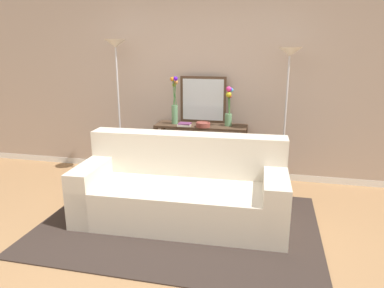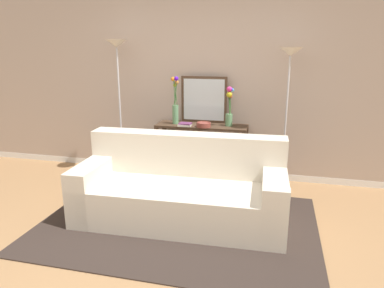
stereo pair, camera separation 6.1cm
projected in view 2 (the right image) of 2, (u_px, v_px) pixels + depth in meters
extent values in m
cube|color=#9E754C|center=(144.00, 253.00, 3.21)|extent=(16.00, 16.00, 0.02)
cube|color=white|center=(198.00, 169.00, 5.28)|extent=(12.00, 0.15, 0.09)
cube|color=#B29E8E|center=(199.00, 76.00, 4.92)|extent=(12.00, 0.14, 2.65)
cube|color=#332823|center=(178.00, 224.00, 3.71)|extent=(2.84, 1.96, 0.01)
cube|color=beige|center=(180.00, 202.00, 3.75)|extent=(2.20, 1.00, 0.42)
cube|color=beige|center=(187.00, 154.00, 3.95)|extent=(2.17, 0.34, 0.46)
cube|color=beige|center=(96.00, 187.00, 3.92)|extent=(0.27, 0.93, 0.60)
cube|color=beige|center=(274.00, 202.00, 3.54)|extent=(0.27, 0.93, 0.60)
cube|color=#473323|center=(202.00, 126.00, 4.76)|extent=(1.22, 0.39, 0.03)
cube|color=#473323|center=(201.00, 170.00, 4.93)|extent=(1.13, 0.33, 0.01)
cube|color=#473323|center=(157.00, 154.00, 4.84)|extent=(0.05, 0.05, 0.76)
cube|color=#473323|center=(243.00, 161.00, 4.57)|extent=(0.05, 0.05, 0.76)
cube|color=#473323|center=(165.00, 148.00, 5.16)|extent=(0.05, 0.05, 0.76)
cube|color=#473323|center=(246.00, 153.00, 4.89)|extent=(0.05, 0.05, 0.76)
cylinder|color=silver|center=(124.00, 175.00, 5.13)|extent=(0.26, 0.26, 0.02)
cylinder|color=silver|center=(120.00, 114.00, 4.90)|extent=(0.02, 0.02, 1.77)
cone|color=silver|center=(116.00, 43.00, 4.65)|extent=(0.28, 0.28, 0.10)
cylinder|color=silver|center=(281.00, 189.00, 4.62)|extent=(0.26, 0.26, 0.02)
cylinder|color=silver|center=(285.00, 125.00, 4.40)|extent=(0.02, 0.02, 1.67)
cone|color=silver|center=(291.00, 52.00, 4.17)|extent=(0.28, 0.28, 0.10)
cube|color=#473323|center=(204.00, 100.00, 4.83)|extent=(0.63, 0.02, 0.63)
cube|color=silver|center=(204.00, 100.00, 4.82)|extent=(0.56, 0.01, 0.56)
cylinder|color=#669E6B|center=(175.00, 114.00, 4.79)|extent=(0.08, 0.08, 0.25)
cylinder|color=#3D7538|center=(176.00, 94.00, 4.73)|extent=(0.04, 0.02, 0.30)
sphere|color=#CE8139|center=(177.00, 82.00, 4.70)|extent=(0.06, 0.06, 0.06)
cylinder|color=#3D7538|center=(175.00, 95.00, 4.73)|extent=(0.04, 0.02, 0.26)
sphere|color=gold|center=(175.00, 85.00, 4.72)|extent=(0.06, 0.06, 0.06)
cylinder|color=#3D7538|center=(174.00, 92.00, 4.70)|extent=(0.03, 0.03, 0.35)
sphere|color=orange|center=(173.00, 79.00, 4.65)|extent=(0.06, 0.06, 0.06)
cylinder|color=#3D7538|center=(176.00, 92.00, 4.70)|extent=(0.04, 0.04, 0.35)
sphere|color=#5315D6|center=(176.00, 79.00, 4.64)|extent=(0.06, 0.06, 0.06)
cylinder|color=#669E6B|center=(229.00, 120.00, 4.67)|extent=(0.09, 0.09, 0.16)
cylinder|color=#3D7538|center=(230.00, 105.00, 4.61)|extent=(0.02, 0.02, 0.24)
sphere|color=#D14937|center=(231.00, 96.00, 4.56)|extent=(0.04, 0.04, 0.04)
cylinder|color=#3D7538|center=(229.00, 102.00, 4.59)|extent=(0.03, 0.01, 0.33)
sphere|color=#DA3182|center=(229.00, 89.00, 4.53)|extent=(0.07, 0.07, 0.07)
cylinder|color=#3D7538|center=(230.00, 102.00, 4.59)|extent=(0.02, 0.01, 0.33)
sphere|color=#6330CE|center=(231.00, 89.00, 4.53)|extent=(0.06, 0.06, 0.06)
cylinder|color=#3D7538|center=(229.00, 104.00, 4.60)|extent=(0.03, 0.01, 0.26)
sphere|color=gold|center=(229.00, 95.00, 4.55)|extent=(0.07, 0.07, 0.07)
cylinder|color=#3D7538|center=(230.00, 102.00, 4.60)|extent=(0.01, 0.03, 0.32)
sphere|color=#3DB6EA|center=(232.00, 90.00, 4.56)|extent=(0.05, 0.05, 0.05)
cylinder|color=brown|center=(204.00, 125.00, 4.62)|extent=(0.19, 0.19, 0.05)
torus|color=brown|center=(204.00, 123.00, 4.61)|extent=(0.18, 0.18, 0.01)
cube|color=silver|center=(185.00, 125.00, 4.68)|extent=(0.18, 0.15, 0.03)
cube|color=#6B3360|center=(185.00, 123.00, 4.67)|extent=(0.16, 0.14, 0.02)
cube|color=gold|center=(168.00, 173.00, 5.06)|extent=(0.02, 0.14, 0.11)
cube|color=silver|center=(170.00, 174.00, 5.06)|extent=(0.03, 0.17, 0.10)
cube|color=maroon|center=(173.00, 174.00, 5.05)|extent=(0.03, 0.16, 0.11)
cube|color=navy|center=(175.00, 174.00, 5.04)|extent=(0.03, 0.13, 0.10)
cube|color=#6B3360|center=(178.00, 174.00, 5.03)|extent=(0.06, 0.13, 0.11)
cube|color=#2D2D33|center=(183.00, 174.00, 5.01)|extent=(0.06, 0.18, 0.12)
cube|color=#BC3328|center=(186.00, 174.00, 5.00)|extent=(0.04, 0.16, 0.13)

